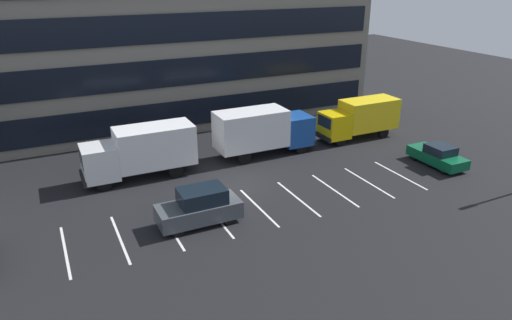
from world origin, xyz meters
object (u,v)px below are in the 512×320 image
object	(u,v)px
suv_charcoal	(200,207)
box_truck_blue	(263,130)
box_truck_white	(141,150)
box_truck_yellow_all	(360,117)
sedan_forest	(438,156)

from	to	relation	value
suv_charcoal	box_truck_blue	bearing A→B (deg)	45.19
box_truck_white	suv_charcoal	distance (m)	8.06
suv_charcoal	box_truck_yellow_all	bearing A→B (deg)	24.94
box_truck_yellow_all	box_truck_white	distance (m)	18.80
sedan_forest	suv_charcoal	bearing A→B (deg)	-178.38
box_truck_yellow_all	box_truck_blue	bearing A→B (deg)	179.68
suv_charcoal	sedan_forest	xyz separation A→B (m)	(18.84, 0.53, -0.28)
box_truck_blue	suv_charcoal	bearing A→B (deg)	-134.81
box_truck_yellow_all	box_truck_white	xyz separation A→B (m)	(-18.80, -0.21, 0.16)
box_truck_white	sedan_forest	size ratio (longest dim) A/B	1.73
box_truck_blue	suv_charcoal	xyz separation A→B (m)	(-8.07, -8.13, -1.03)
box_truck_yellow_all	box_truck_white	size ratio (longest dim) A/B	0.92
box_truck_yellow_all	box_truck_white	world-z (taller)	box_truck_white
box_truck_blue	box_truck_white	world-z (taller)	box_truck_blue
suv_charcoal	sedan_forest	bearing A→B (deg)	1.62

